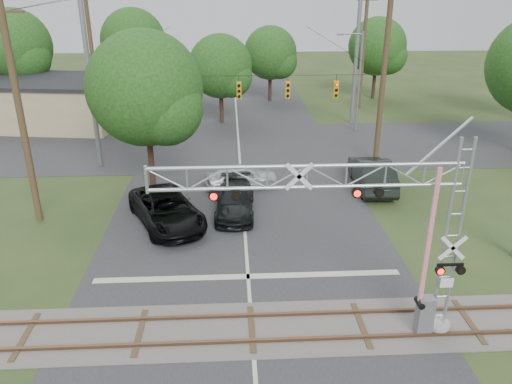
{
  "coord_description": "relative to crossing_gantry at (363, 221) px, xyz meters",
  "views": [
    {
      "loc": [
        -0.63,
        -12.62,
        11.55
      ],
      "look_at": [
        0.44,
        7.5,
        3.07
      ],
      "focal_mm": 35.0,
      "sensor_mm": 36.0,
      "label": 1
    }
  ],
  "objects": [
    {
      "name": "utility_poles",
      "position": [
        -0.7,
        20.55,
        1.59
      ],
      "size": [
        25.8,
        29.87,
        13.29
      ],
      "color": "#473520",
      "rests_on": "ground"
    },
    {
      "name": "railroad_track",
      "position": [
        -3.6,
        0.36,
        -4.4
      ],
      "size": [
        90.0,
        3.2,
        0.17
      ],
      "color": "#554F49",
      "rests_on": "ground"
    },
    {
      "name": "crossing_gantry",
      "position": [
        0.0,
        0.0,
        0.0
      ],
      "size": [
        10.41,
        0.92,
        7.2
      ],
      "color": "#989792",
      "rests_on": "ground"
    },
    {
      "name": "traffic_signal_span",
      "position": [
        -2.67,
        18.36,
        1.21
      ],
      "size": [
        19.34,
        0.36,
        11.5
      ],
      "color": "gray",
      "rests_on": "ground"
    },
    {
      "name": "sedan_silver",
      "position": [
        -3.6,
        13.84,
        -3.68
      ],
      "size": [
        4.71,
        2.73,
        1.51
      ],
      "primitive_type": "imported",
      "rotation": [
        0.0,
        0.0,
        1.8
      ],
      "color": "#B8BCC1",
      "rests_on": "ground"
    },
    {
      "name": "treeline",
      "position": [
        -2.85,
        29.84,
        1.33
      ],
      "size": [
        58.28,
        31.86,
        9.8
      ],
      "color": "#331F17",
      "rests_on": "ground"
    },
    {
      "name": "suv_dark",
      "position": [
        4.27,
        13.52,
        -3.5
      ],
      "size": [
        2.23,
        5.74,
        1.86
      ],
      "primitive_type": "imported",
      "rotation": [
        0.0,
        0.0,
        3.1
      ],
      "color": "black",
      "rests_on": "ground"
    },
    {
      "name": "ground",
      "position": [
        -3.6,
        -1.64,
        -4.43
      ],
      "size": [
        160.0,
        160.0,
        0.0
      ],
      "primitive_type": "plane",
      "color": "#253D1C",
      "rests_on": "ground"
    },
    {
      "name": "pickup_black",
      "position": [
        -7.57,
        9.16,
        -3.61
      ],
      "size": [
        4.91,
        6.54,
        1.65
      ],
      "primitive_type": "imported",
      "rotation": [
        0.0,
        0.0,
        0.42
      ],
      "color": "black",
      "rests_on": "ground"
    },
    {
      "name": "car_dark",
      "position": [
        -4.06,
        10.32,
        -3.71
      ],
      "size": [
        2.24,
        5.08,
        1.45
      ],
      "primitive_type": "imported",
      "rotation": [
        0.0,
        0.0,
        -0.04
      ],
      "color": "black",
      "rests_on": "ground"
    },
    {
      "name": "road_cross",
      "position": [
        -3.6,
        22.36,
        -4.42
      ],
      "size": [
        90.0,
        12.0,
        0.02
      ],
      "primitive_type": "cube",
      "color": "#2B2B2D",
      "rests_on": "ground"
    },
    {
      "name": "road_main",
      "position": [
        -3.6,
        8.36,
        -4.42
      ],
      "size": [
        14.0,
        90.0,
        0.02
      ],
      "primitive_type": "cube",
      "color": "#2B2B2D",
      "rests_on": "ground"
    },
    {
      "name": "commercial_building",
      "position": [
        -22.07,
        30.0,
        -2.44
      ],
      "size": [
        18.03,
        10.95,
        3.96
      ],
      "rotation": [
        0.0,
        0.0,
        -0.14
      ],
      "color": "tan",
      "rests_on": "ground"
    },
    {
      "name": "streetlight",
      "position": [
        6.14,
        25.95,
        0.06
      ],
      "size": [
        2.14,
        0.22,
        8.03
      ],
      "color": "gray",
      "rests_on": "ground"
    }
  ]
}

